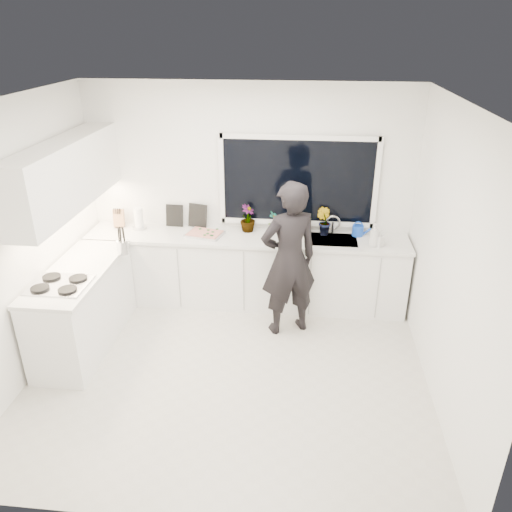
# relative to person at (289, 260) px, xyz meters

# --- Properties ---
(floor) EXTENTS (4.00, 3.50, 0.02)m
(floor) POSITION_rel_person_xyz_m (-0.55, -0.86, -0.91)
(floor) COLOR beige
(floor) RESTS_ON ground
(wall_back) EXTENTS (4.00, 0.02, 2.70)m
(wall_back) POSITION_rel_person_xyz_m (-0.55, 0.90, 0.45)
(wall_back) COLOR white
(wall_back) RESTS_ON ground
(wall_left) EXTENTS (0.02, 3.50, 2.70)m
(wall_left) POSITION_rel_person_xyz_m (-2.56, -0.86, 0.45)
(wall_left) COLOR white
(wall_left) RESTS_ON ground
(wall_right) EXTENTS (0.02, 3.50, 2.70)m
(wall_right) POSITION_rel_person_xyz_m (1.46, -0.86, 0.45)
(wall_right) COLOR white
(wall_right) RESTS_ON ground
(ceiling) EXTENTS (4.00, 3.50, 0.02)m
(ceiling) POSITION_rel_person_xyz_m (-0.55, -0.86, 1.81)
(ceiling) COLOR white
(ceiling) RESTS_ON wall_back
(window) EXTENTS (1.80, 0.02, 1.00)m
(window) POSITION_rel_person_xyz_m (0.05, 0.86, 0.65)
(window) COLOR black
(window) RESTS_ON wall_back
(base_cabinets_back) EXTENTS (3.92, 0.58, 0.88)m
(base_cabinets_back) POSITION_rel_person_xyz_m (-0.55, 0.59, -0.46)
(base_cabinets_back) COLOR white
(base_cabinets_back) RESTS_ON floor
(base_cabinets_left) EXTENTS (0.58, 1.60, 0.88)m
(base_cabinets_left) POSITION_rel_person_xyz_m (-2.22, -0.51, -0.46)
(base_cabinets_left) COLOR white
(base_cabinets_left) RESTS_ON floor
(countertop_back) EXTENTS (3.94, 0.62, 0.04)m
(countertop_back) POSITION_rel_person_xyz_m (-0.55, 0.58, -0.00)
(countertop_back) COLOR silver
(countertop_back) RESTS_ON base_cabinets_back
(countertop_left) EXTENTS (0.62, 1.60, 0.04)m
(countertop_left) POSITION_rel_person_xyz_m (-2.22, -0.51, -0.00)
(countertop_left) COLOR silver
(countertop_left) RESTS_ON base_cabinets_left
(upper_cabinets) EXTENTS (0.34, 2.10, 0.70)m
(upper_cabinets) POSITION_rel_person_xyz_m (-2.34, -0.16, 0.95)
(upper_cabinets) COLOR white
(upper_cabinets) RESTS_ON wall_left
(sink) EXTENTS (0.58, 0.42, 0.14)m
(sink) POSITION_rel_person_xyz_m (0.50, 0.59, -0.03)
(sink) COLOR silver
(sink) RESTS_ON countertop_back
(faucet) EXTENTS (0.03, 0.03, 0.22)m
(faucet) POSITION_rel_person_xyz_m (0.50, 0.79, 0.13)
(faucet) COLOR silver
(faucet) RESTS_ON countertop_back
(stovetop) EXTENTS (0.56, 0.48, 0.03)m
(stovetop) POSITION_rel_person_xyz_m (-2.24, -0.86, 0.03)
(stovetop) COLOR black
(stovetop) RESTS_ON countertop_left
(person) EXTENTS (0.78, 0.67, 1.81)m
(person) POSITION_rel_person_xyz_m (0.00, 0.00, 0.00)
(person) COLOR black
(person) RESTS_ON floor
(pizza_tray) EXTENTS (0.49, 0.41, 0.03)m
(pizza_tray) POSITION_rel_person_xyz_m (-1.06, 0.56, 0.03)
(pizza_tray) COLOR #BBBABF
(pizza_tray) RESTS_ON countertop_back
(pizza) EXTENTS (0.45, 0.36, 0.01)m
(pizza) POSITION_rel_person_xyz_m (-1.06, 0.56, 0.05)
(pizza) COLOR #B33317
(pizza) RESTS_ON pizza_tray
(watering_can) EXTENTS (0.18, 0.18, 0.13)m
(watering_can) POSITION_rel_person_xyz_m (0.81, 0.75, 0.08)
(watering_can) COLOR blue
(watering_can) RESTS_ON countertop_back
(paper_towel_roll) EXTENTS (0.14, 0.14, 0.26)m
(paper_towel_roll) POSITION_rel_person_xyz_m (-1.92, 0.69, 0.15)
(paper_towel_roll) COLOR white
(paper_towel_roll) RESTS_ON countertop_back
(knife_block) EXTENTS (0.15, 0.13, 0.22)m
(knife_block) POSITION_rel_person_xyz_m (-2.20, 0.73, 0.13)
(knife_block) COLOR olive
(knife_block) RESTS_ON countertop_back
(utensil_crock) EXTENTS (0.14, 0.14, 0.16)m
(utensil_crock) POSITION_rel_person_xyz_m (-1.87, -0.06, 0.10)
(utensil_crock) COLOR silver
(utensil_crock) RESTS_ON countertop_left
(picture_frame_large) EXTENTS (0.22, 0.03, 0.28)m
(picture_frame_large) POSITION_rel_person_xyz_m (-1.50, 0.83, 0.16)
(picture_frame_large) COLOR black
(picture_frame_large) RESTS_ON countertop_back
(picture_frame_small) EXTENTS (0.25, 0.09, 0.30)m
(picture_frame_small) POSITION_rel_person_xyz_m (-1.20, 0.83, 0.17)
(picture_frame_small) COLOR black
(picture_frame_small) RESTS_ON countertop_back
(herb_plants) EXTENTS (1.17, 0.31, 0.34)m
(herb_plants) POSITION_rel_person_xyz_m (-0.04, 0.75, 0.17)
(herb_plants) COLOR #26662D
(herb_plants) RESTS_ON countertop_back
(soap_bottles) EXTENTS (0.19, 0.13, 0.28)m
(soap_bottles) POSITION_rel_person_xyz_m (0.98, 0.44, 0.14)
(soap_bottles) COLOR #D8BF66
(soap_bottles) RESTS_ON countertop_back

